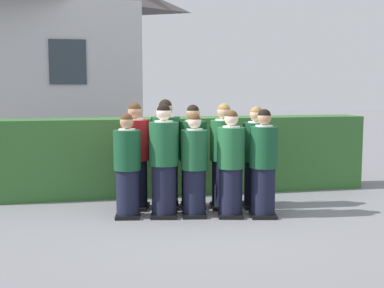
{
  "coord_description": "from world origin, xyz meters",
  "views": [
    {
      "loc": [
        -1.58,
        -7.19,
        1.92
      ],
      "look_at": [
        0.0,
        0.27,
        1.05
      ],
      "focal_mm": 47.55,
      "sensor_mm": 36.0,
      "label": 1
    }
  ],
  "objects_px": {
    "student_front_row_2": "(194,168)",
    "student_rear_row_1": "(166,156)",
    "student_front_row_4": "(264,166)",
    "student_rear_row_4": "(256,160)",
    "student_front_row_1": "(164,163)",
    "student_rear_row_3": "(224,159)",
    "student_front_row_0": "(127,168)",
    "student_front_row_3": "(231,166)",
    "student_in_red_blazer": "(135,159)",
    "student_rear_row_2": "(193,159)"
  },
  "relations": [
    {
      "from": "student_front_row_2",
      "to": "student_rear_row_1",
      "type": "distance_m",
      "value": 0.7
    },
    {
      "from": "student_front_row_4",
      "to": "student_rear_row_4",
      "type": "distance_m",
      "value": 0.59
    },
    {
      "from": "student_front_row_1",
      "to": "student_rear_row_3",
      "type": "relative_size",
      "value": 1.01
    },
    {
      "from": "student_front_row_0",
      "to": "student_rear_row_3",
      "type": "distance_m",
      "value": 1.55
    },
    {
      "from": "student_front_row_3",
      "to": "student_rear_row_1",
      "type": "distance_m",
      "value": 1.13
    },
    {
      "from": "student_front_row_2",
      "to": "student_rear_row_3",
      "type": "relative_size",
      "value": 0.92
    },
    {
      "from": "student_in_red_blazer",
      "to": "student_rear_row_3",
      "type": "relative_size",
      "value": 1.01
    },
    {
      "from": "student_front_row_0",
      "to": "student_front_row_2",
      "type": "bearing_deg",
      "value": -8.56
    },
    {
      "from": "student_front_row_3",
      "to": "student_rear_row_4",
      "type": "xyz_separation_m",
      "value": [
        0.55,
        0.48,
        0.02
      ]
    },
    {
      "from": "student_front_row_3",
      "to": "student_rear_row_1",
      "type": "relative_size",
      "value": 0.92
    },
    {
      "from": "student_rear_row_4",
      "to": "student_rear_row_1",
      "type": "bearing_deg",
      "value": 169.71
    },
    {
      "from": "student_rear_row_2",
      "to": "student_front_row_1",
      "type": "bearing_deg",
      "value": -139.61
    },
    {
      "from": "student_front_row_2",
      "to": "student_front_row_4",
      "type": "height_order",
      "value": "student_front_row_4"
    },
    {
      "from": "student_front_row_2",
      "to": "student_front_row_4",
      "type": "xyz_separation_m",
      "value": [
        0.99,
        -0.23,
        0.03
      ]
    },
    {
      "from": "student_front_row_0",
      "to": "student_rear_row_4",
      "type": "bearing_deg",
      "value": 5.87
    },
    {
      "from": "student_rear_row_1",
      "to": "student_rear_row_4",
      "type": "xyz_separation_m",
      "value": [
        1.4,
        -0.25,
        -0.06
      ]
    },
    {
      "from": "student_front_row_0",
      "to": "student_front_row_2",
      "type": "relative_size",
      "value": 1.0
    },
    {
      "from": "student_front_row_4",
      "to": "student_in_red_blazer",
      "type": "bearing_deg",
      "value": 153.76
    },
    {
      "from": "student_front_row_3",
      "to": "student_rear_row_2",
      "type": "bearing_deg",
      "value": 123.35
    },
    {
      "from": "student_front_row_1",
      "to": "student_front_row_2",
      "type": "height_order",
      "value": "student_front_row_1"
    },
    {
      "from": "student_front_row_0",
      "to": "student_rear_row_4",
      "type": "distance_m",
      "value": 2.05
    },
    {
      "from": "student_front_row_0",
      "to": "student_in_red_blazer",
      "type": "relative_size",
      "value": 0.92
    },
    {
      "from": "student_front_row_0",
      "to": "student_front_row_2",
      "type": "height_order",
      "value": "student_front_row_0"
    },
    {
      "from": "student_in_red_blazer",
      "to": "student_rear_row_4",
      "type": "relative_size",
      "value": 1.04
    },
    {
      "from": "student_front_row_1",
      "to": "student_rear_row_2",
      "type": "distance_m",
      "value": 0.7
    },
    {
      "from": "student_front_row_1",
      "to": "student_rear_row_1",
      "type": "bearing_deg",
      "value": 78.4
    },
    {
      "from": "student_front_row_1",
      "to": "student_front_row_3",
      "type": "distance_m",
      "value": 0.99
    },
    {
      "from": "student_front_row_4",
      "to": "student_rear_row_2",
      "type": "xyz_separation_m",
      "value": [
        -0.9,
        0.76,
        0.02
      ]
    },
    {
      "from": "student_front_row_4",
      "to": "student_rear_row_1",
      "type": "bearing_deg",
      "value": 147.46
    },
    {
      "from": "student_front_row_4",
      "to": "student_rear_row_4",
      "type": "bearing_deg",
      "value": 82.15
    },
    {
      "from": "student_front_row_3",
      "to": "student_front_row_4",
      "type": "distance_m",
      "value": 0.48
    },
    {
      "from": "student_front_row_3",
      "to": "student_front_row_4",
      "type": "relative_size",
      "value": 0.99
    },
    {
      "from": "student_in_red_blazer",
      "to": "student_front_row_4",
      "type": "bearing_deg",
      "value": -26.24
    },
    {
      "from": "student_front_row_1",
      "to": "student_rear_row_2",
      "type": "bearing_deg",
      "value": 40.39
    },
    {
      "from": "student_front_row_4",
      "to": "student_front_row_0",
      "type": "bearing_deg",
      "value": 169.09
    },
    {
      "from": "student_front_row_3",
      "to": "student_rear_row_4",
      "type": "distance_m",
      "value": 0.73
    },
    {
      "from": "student_rear_row_3",
      "to": "student_front_row_2",
      "type": "bearing_deg",
      "value": -144.06
    },
    {
      "from": "student_in_red_blazer",
      "to": "student_rear_row_3",
      "type": "distance_m",
      "value": 1.38
    },
    {
      "from": "student_front_row_2",
      "to": "student_front_row_3",
      "type": "height_order",
      "value": "student_front_row_3"
    },
    {
      "from": "student_in_red_blazer",
      "to": "student_rear_row_1",
      "type": "xyz_separation_m",
      "value": [
        0.47,
        -0.04,
        0.03
      ]
    },
    {
      "from": "student_front_row_2",
      "to": "student_rear_row_4",
      "type": "distance_m",
      "value": 1.13
    },
    {
      "from": "student_front_row_0",
      "to": "student_rear_row_4",
      "type": "height_order",
      "value": "student_rear_row_4"
    },
    {
      "from": "student_front_row_1",
      "to": "student_front_row_2",
      "type": "xyz_separation_m",
      "value": [
        0.44,
        -0.08,
        -0.07
      ]
    },
    {
      "from": "student_front_row_1",
      "to": "student_rear_row_1",
      "type": "xyz_separation_m",
      "value": [
        0.11,
        0.53,
        0.03
      ]
    },
    {
      "from": "student_in_red_blazer",
      "to": "student_rear_row_1",
      "type": "relative_size",
      "value": 0.97
    },
    {
      "from": "student_front_row_3",
      "to": "student_in_red_blazer",
      "type": "xyz_separation_m",
      "value": [
        -1.33,
        0.78,
        0.05
      ]
    },
    {
      "from": "student_rear_row_1",
      "to": "student_rear_row_2",
      "type": "relative_size",
      "value": 1.05
    },
    {
      "from": "student_front_row_1",
      "to": "student_rear_row_4",
      "type": "distance_m",
      "value": 1.54
    },
    {
      "from": "student_front_row_0",
      "to": "student_front_row_1",
      "type": "bearing_deg",
      "value": -7.23
    },
    {
      "from": "student_front_row_0",
      "to": "student_rear_row_1",
      "type": "relative_size",
      "value": 0.89
    }
  ]
}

